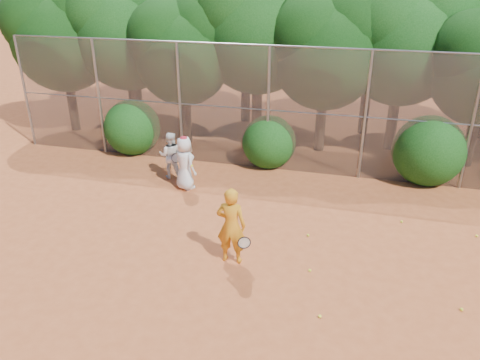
# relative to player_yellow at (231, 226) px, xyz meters

# --- Properties ---
(ground) EXTENTS (80.00, 80.00, 0.00)m
(ground) POSITION_rel_player_yellow_xyz_m (0.67, -0.48, -0.92)
(ground) COLOR #A64D25
(ground) RESTS_ON ground
(fence_back) EXTENTS (20.05, 0.09, 4.03)m
(fence_back) POSITION_rel_player_yellow_xyz_m (0.55, 5.52, 1.14)
(fence_back) COLOR gray
(fence_back) RESTS_ON ground
(tree_0) EXTENTS (4.38, 3.81, 6.00)m
(tree_0) POSITION_rel_player_yellow_xyz_m (-8.78, 7.56, 3.02)
(tree_0) COLOR black
(tree_0) RESTS_ON ground
(tree_1) EXTENTS (4.64, 4.03, 6.35)m
(tree_1) POSITION_rel_player_yellow_xyz_m (-6.27, 8.06, 3.25)
(tree_1) COLOR black
(tree_1) RESTS_ON ground
(tree_2) EXTENTS (3.99, 3.47, 5.47)m
(tree_2) POSITION_rel_player_yellow_xyz_m (-3.78, 7.36, 2.67)
(tree_2) COLOR black
(tree_2) RESTS_ON ground
(tree_3) EXTENTS (4.89, 4.26, 6.70)m
(tree_3) POSITION_rel_player_yellow_xyz_m (-1.27, 8.37, 3.48)
(tree_3) COLOR black
(tree_3) RESTS_ON ground
(tree_4) EXTENTS (4.19, 3.64, 5.73)m
(tree_4) POSITION_rel_player_yellow_xyz_m (1.22, 7.76, 2.84)
(tree_4) COLOR black
(tree_4) RESTS_ON ground
(tree_5) EXTENTS (4.51, 3.92, 6.17)m
(tree_5) POSITION_rel_player_yellow_xyz_m (3.72, 8.56, 3.13)
(tree_5) COLOR black
(tree_5) RESTS_ON ground
(tree_9) EXTENTS (4.83, 4.20, 6.62)m
(tree_9) POSITION_rel_player_yellow_xyz_m (-7.27, 10.37, 3.42)
(tree_9) COLOR black
(tree_9) RESTS_ON ground
(tree_10) EXTENTS (5.15, 4.48, 7.06)m
(tree_10) POSITION_rel_player_yellow_xyz_m (-2.27, 10.57, 3.71)
(tree_10) COLOR black
(tree_10) RESTS_ON ground
(tree_11) EXTENTS (4.64, 4.03, 6.35)m
(tree_11) POSITION_rel_player_yellow_xyz_m (2.73, 10.16, 3.25)
(tree_11) COLOR black
(tree_11) RESTS_ON ground
(bush_0) EXTENTS (2.00, 2.00, 2.00)m
(bush_0) POSITION_rel_player_yellow_xyz_m (-5.33, 5.82, 0.08)
(bush_0) COLOR #0F3F10
(bush_0) RESTS_ON ground
(bush_1) EXTENTS (1.80, 1.80, 1.80)m
(bush_1) POSITION_rel_player_yellow_xyz_m (-0.33, 5.82, -0.02)
(bush_1) COLOR #0F3F10
(bush_1) RESTS_ON ground
(bush_2) EXTENTS (2.20, 2.20, 2.20)m
(bush_2) POSITION_rel_player_yellow_xyz_m (4.67, 5.82, 0.18)
(bush_2) COLOR #0F3F10
(bush_2) RESTS_ON ground
(player_yellow) EXTENTS (0.84, 0.50, 1.83)m
(player_yellow) POSITION_rel_player_yellow_xyz_m (0.00, 0.00, 0.00)
(player_yellow) COLOR orange
(player_yellow) RESTS_ON ground
(player_teen) EXTENTS (0.96, 0.87, 1.66)m
(player_teen) POSITION_rel_player_yellow_xyz_m (-2.39, 3.37, -0.09)
(player_teen) COLOR silver
(player_teen) RESTS_ON ground
(player_white) EXTENTS (0.87, 0.73, 1.50)m
(player_white) POSITION_rel_player_yellow_xyz_m (-3.12, 4.02, -0.17)
(player_white) COLOR white
(player_white) RESTS_ON ground
(ball_0) EXTENTS (0.07, 0.07, 0.07)m
(ball_0) POSITION_rel_player_yellow_xyz_m (1.57, 1.50, -0.88)
(ball_0) COLOR yellow
(ball_0) RESTS_ON ground
(ball_1) EXTENTS (0.07, 0.07, 0.07)m
(ball_1) POSITION_rel_player_yellow_xyz_m (3.87, 2.82, -0.88)
(ball_1) COLOR yellow
(ball_1) RESTS_ON ground
(ball_2) EXTENTS (0.07, 0.07, 0.07)m
(ball_2) POSITION_rel_player_yellow_xyz_m (2.17, -1.43, -0.88)
(ball_2) COLOR yellow
(ball_2) RESTS_ON ground
(ball_3) EXTENTS (0.07, 0.07, 0.07)m
(ball_3) POSITION_rel_player_yellow_xyz_m (4.84, -0.52, -0.88)
(ball_3) COLOR yellow
(ball_3) RESTS_ON ground
(ball_4) EXTENTS (0.07, 0.07, 0.07)m
(ball_4) POSITION_rel_player_yellow_xyz_m (1.80, 0.02, -0.88)
(ball_4) COLOR yellow
(ball_4) RESTS_ON ground
(ball_5) EXTENTS (0.07, 0.07, 0.07)m
(ball_5) POSITION_rel_player_yellow_xyz_m (5.65, 2.54, -0.88)
(ball_5) COLOR yellow
(ball_5) RESTS_ON ground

